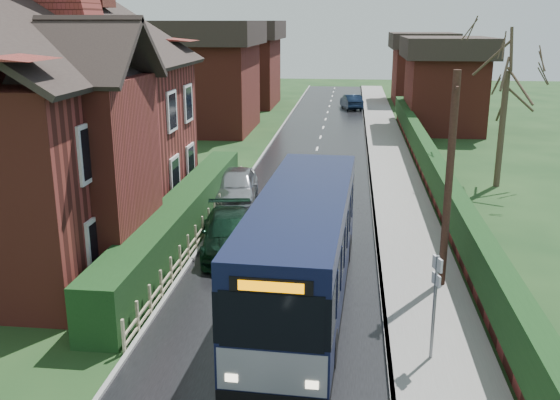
# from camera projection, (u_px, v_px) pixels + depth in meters

# --- Properties ---
(ground) EXTENTS (140.00, 140.00, 0.00)m
(ground) POSITION_uv_depth(u_px,v_px,m) (272.00, 305.00, 17.28)
(ground) COLOR #2A481E
(ground) RESTS_ON ground
(road) EXTENTS (6.00, 100.00, 0.02)m
(road) POSITION_uv_depth(u_px,v_px,m) (301.00, 204.00, 26.83)
(road) COLOR black
(road) RESTS_ON ground
(pavement) EXTENTS (2.50, 100.00, 0.14)m
(pavement) POSITION_uv_depth(u_px,v_px,m) (402.00, 206.00, 26.35)
(pavement) COLOR slate
(pavement) RESTS_ON ground
(kerb_right) EXTENTS (0.12, 100.00, 0.14)m
(kerb_right) POSITION_uv_depth(u_px,v_px,m) (373.00, 205.00, 26.48)
(kerb_right) COLOR gray
(kerb_right) RESTS_ON ground
(kerb_left) EXTENTS (0.12, 100.00, 0.10)m
(kerb_left) POSITION_uv_depth(u_px,v_px,m) (232.00, 201.00, 27.15)
(kerb_left) COLOR gray
(kerb_left) RESTS_ON ground
(front_hedge) EXTENTS (1.20, 16.00, 1.60)m
(front_hedge) POSITION_uv_depth(u_px,v_px,m) (182.00, 218.00, 22.26)
(front_hedge) COLOR black
(front_hedge) RESTS_ON ground
(picket_fence) EXTENTS (0.10, 16.00, 0.90)m
(picket_fence) POSITION_uv_depth(u_px,v_px,m) (202.00, 228.00, 22.28)
(picket_fence) COLOR #999068
(picket_fence) RESTS_ON ground
(right_wall_hedge) EXTENTS (0.60, 50.00, 1.80)m
(right_wall_hedge) POSITION_uv_depth(u_px,v_px,m) (441.00, 185.00, 25.92)
(right_wall_hedge) COLOR maroon
(right_wall_hedge) RESTS_ON ground
(brick_house) EXTENTS (9.30, 14.60, 10.30)m
(brick_house) POSITION_uv_depth(u_px,v_px,m) (39.00, 117.00, 21.58)
(brick_house) COLOR maroon
(brick_house) RESTS_ON ground
(bus) EXTENTS (2.78, 10.41, 3.13)m
(bus) POSITION_uv_depth(u_px,v_px,m) (303.00, 250.00, 17.08)
(bus) COLOR black
(bus) RESTS_ON ground
(car_silver) EXTENTS (2.27, 4.62, 1.52)m
(car_silver) POSITION_uv_depth(u_px,v_px,m) (236.00, 186.00, 26.74)
(car_silver) COLOR #A1A1A5
(car_silver) RESTS_ON ground
(car_green) EXTENTS (2.61, 4.75, 1.30)m
(car_green) POSITION_uv_depth(u_px,v_px,m) (229.00, 233.00, 21.14)
(car_green) COLOR black
(car_green) RESTS_ON ground
(car_distant) EXTENTS (2.16, 4.14, 1.30)m
(car_distant) POSITION_uv_depth(u_px,v_px,m) (351.00, 102.00, 55.51)
(car_distant) COLOR black
(car_distant) RESTS_ON ground
(bus_stop_sign) EXTENTS (0.19, 0.39, 2.64)m
(bus_stop_sign) POSITION_uv_depth(u_px,v_px,m) (435.00, 293.00, 13.91)
(bus_stop_sign) COLOR slate
(bus_stop_sign) RESTS_ON ground
(telegraph_pole) EXTENTS (0.22, 0.82, 6.34)m
(telegraph_pole) POSITION_uv_depth(u_px,v_px,m) (449.00, 183.00, 17.52)
(telegraph_pole) COLOR black
(telegraph_pole) RESTS_ON ground
(tree_right_far) EXTENTS (4.00, 4.00, 7.73)m
(tree_right_far) POSITION_uv_depth(u_px,v_px,m) (508.00, 63.00, 28.13)
(tree_right_far) COLOR #3E3124
(tree_right_far) RESTS_ON ground
(tree_house_side) EXTENTS (4.30, 4.30, 9.77)m
(tree_house_side) POSITION_uv_depth(u_px,v_px,m) (66.00, 27.00, 28.70)
(tree_house_side) COLOR #31251D
(tree_house_side) RESTS_ON ground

